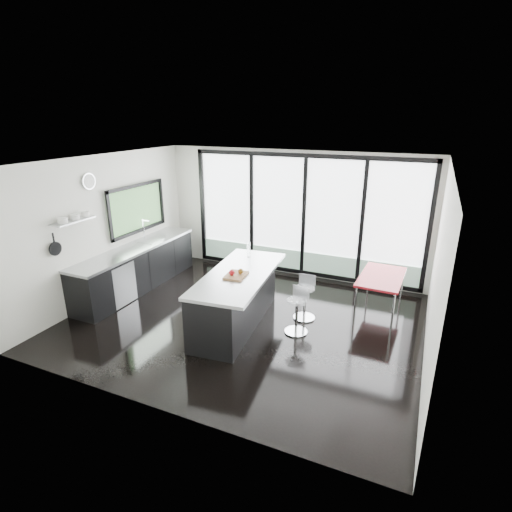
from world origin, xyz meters
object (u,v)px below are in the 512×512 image
at_px(bar_stool_near, 297,316).
at_px(red_table, 380,293).
at_px(island, 235,298).
at_px(bar_stool_far, 305,303).

height_order(bar_stool_near, red_table, red_table).
height_order(island, bar_stool_near, island).
xyz_separation_m(bar_stool_far, red_table, (1.19, 0.87, 0.04)).
relative_size(bar_stool_near, red_table, 0.47).
bearing_deg(red_table, bar_stool_far, -143.75).
height_order(island, red_table, island).
xyz_separation_m(bar_stool_near, bar_stool_far, (-0.02, 0.53, 0.00)).
relative_size(island, bar_stool_near, 4.01).
xyz_separation_m(bar_stool_near, red_table, (1.16, 1.41, 0.04)).
bearing_deg(island, bar_stool_near, 6.72).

